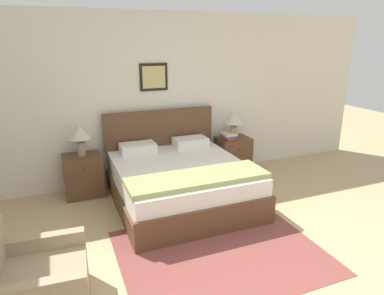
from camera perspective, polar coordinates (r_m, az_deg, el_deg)
wall_back at (r=5.44m, az=-5.55°, el=8.09°), size 7.67×0.09×2.60m
area_rug_main at (r=3.86m, az=4.76°, el=-16.93°), size 2.12×1.70×0.01m
bed at (r=4.76m, az=-1.95°, el=-5.62°), size 1.76×1.94×1.15m
armchair at (r=3.28m, az=-24.86°, el=-20.19°), size 0.82×0.81×0.78m
nightstand_near_window at (r=5.22m, az=-17.64°, el=-4.45°), size 0.54×0.45×0.61m
nightstand_by_door at (r=5.88m, az=6.81°, el=-1.26°), size 0.54×0.45×0.61m
table_lamp_near_window at (r=5.03m, az=-18.22°, el=2.12°), size 0.32×0.32×0.43m
table_lamp_by_door at (r=5.71m, az=7.00°, el=4.63°), size 0.32×0.32×0.43m
book_thick_bottom at (r=5.69m, az=6.06°, el=1.59°), size 0.16×0.27×0.04m
book_hardcover_middle at (r=5.68m, az=6.08°, el=1.95°), size 0.20×0.28×0.03m
book_novel_upper at (r=5.67m, az=6.09°, el=2.30°), size 0.21×0.26×0.04m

